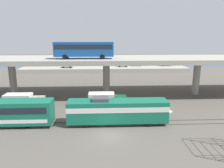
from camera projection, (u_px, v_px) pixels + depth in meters
ground_plane at (109, 136)px, 28.17m from camera, size 260.00×260.00×0.00m
rail_strip_near at (109, 125)px, 31.29m from camera, size 110.00×0.12×0.12m
rail_strip_far at (108, 121)px, 32.80m from camera, size 110.00×0.12×0.12m
train_locomotive at (122, 110)px, 31.66m from camera, size 15.91×3.04×4.18m
highway_overpass at (106, 61)px, 45.93m from camera, size 96.00×12.60×8.44m
transit_bus_on_overpass at (84, 49)px, 42.96m from camera, size 12.00×2.68×3.40m
service_truck_west at (24, 102)px, 37.47m from camera, size 6.80×2.46×3.04m
service_truck_east at (106, 101)px, 38.11m from camera, size 6.80×2.46×3.04m
pier_parking_lot at (105, 68)px, 81.56m from camera, size 62.57×11.98×1.43m
parked_car_0 at (43, 64)px, 82.55m from camera, size 4.28×1.89×1.50m
parked_car_1 at (123, 65)px, 80.69m from camera, size 4.01×1.86×1.50m
parked_car_2 at (166, 64)px, 83.35m from camera, size 4.40×1.93×1.50m
parked_car_3 at (67, 66)px, 78.30m from camera, size 4.19×1.91×1.50m
parked_car_4 at (136, 64)px, 83.26m from camera, size 4.55×1.90×1.50m
harbor_water at (104, 63)px, 104.12m from camera, size 140.00×36.00×0.01m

